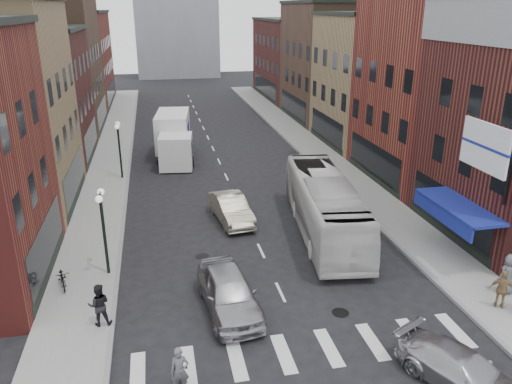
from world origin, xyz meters
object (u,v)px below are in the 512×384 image
curb_car (462,371)px  ped_right_b (502,289)px  streetlamp_near (102,217)px  streetlamp_far (119,140)px  ped_right_c (509,274)px  box_truck (174,138)px  motorcycle_rider (180,379)px  billboard_sign (486,148)px  parked_bicycle (63,278)px  transit_bus (324,206)px  sedan_left_near (229,292)px  ped_left_solo (99,305)px  sedan_left_far (231,209)px  bike_rack (98,297)px

curb_car → ped_right_b: bearing=14.4°
streetlamp_near → streetlamp_far: 14.00m
streetlamp_far → ped_right_b: size_ratio=2.49×
ped_right_c → box_truck: bearing=-62.1°
motorcycle_rider → curb_car: bearing=-3.0°
billboard_sign → streetlamp_near: billboard_sign is taller
ped_right_b → streetlamp_far: bearing=-17.9°
curb_car → ped_right_c: ped_right_c is taller
box_truck → curb_car: (7.73, -28.19, -1.13)m
billboard_sign → parked_bicycle: billboard_sign is taller
parked_bicycle → motorcycle_rider: bearing=-73.8°
billboard_sign → parked_bicycle: bearing=171.5°
transit_bus → parked_bicycle: size_ratio=7.10×
curb_car → parked_bicycle: (-13.55, 8.91, -0.07)m
ped_right_c → streetlamp_near: bearing=-17.8°
streetlamp_far → sedan_left_near: 18.69m
box_truck → ped_left_solo: size_ratio=4.92×
streetlamp_near → transit_bus: streetlamp_near is taller
ped_right_b → ped_right_c: 1.38m
sedan_left_far → ped_right_b: size_ratio=2.78×
billboard_sign → sedan_left_far: bearing=137.9°
parked_bicycle → ped_right_b: 18.42m
curb_car → motorcycle_rider: bearing=146.0°
streetlamp_far → bike_rack: (-0.20, -16.70, -2.36)m
motorcycle_rider → ped_left_solo: bearing=124.9°
box_truck → sedan_left_near: bearing=-80.5°
box_truck → sedan_left_far: bearing=-72.4°
bike_rack → curb_car: size_ratio=0.18×
billboard_sign → ped_right_c: billboard_sign is taller
motorcycle_rider → transit_bus: size_ratio=0.18×
streetlamp_far → ped_right_c: size_ratio=2.31×
bike_rack → parked_bicycle: parked_bicycle is taller
bike_rack → ped_left_solo: 1.45m
ped_left_solo → ped_right_b: 15.92m
bike_rack → box_truck: box_truck is taller
streetlamp_far → box_truck: bearing=48.2°
bike_rack → sedan_left_near: size_ratio=0.16×
billboard_sign → box_truck: billboard_sign is taller
streetlamp_far → box_truck: (3.98, 4.44, -1.15)m
transit_bus → bike_rack: bearing=-148.3°
box_truck → ped_left_solo: (-3.98, -22.50, -0.76)m
sedan_left_near → parked_bicycle: bearing=150.9°
parked_bicycle → ped_left_solo: ped_left_solo is taller
billboard_sign → parked_bicycle: size_ratio=2.32×
curb_car → ped_left_solo: (-11.70, 5.69, 0.37)m
bike_rack → box_truck: size_ratio=0.09×
transit_bus → sedan_left_near: bearing=-127.0°
bike_rack → curb_car: (11.90, -7.05, 0.09)m
streetlamp_near → ped_right_c: 17.67m
box_truck → motorcycle_rider: bearing=-85.7°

